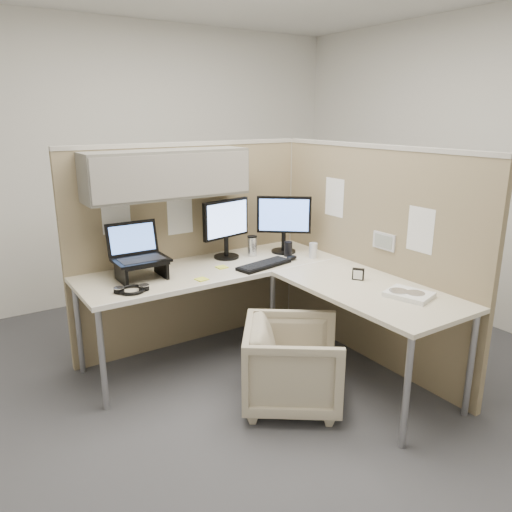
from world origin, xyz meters
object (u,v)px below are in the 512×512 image
desk (268,281)px  monitor_left (226,224)px  office_chair (293,360)px  keyboard (264,265)px

desk → monitor_left: size_ratio=4.29×
office_chair → monitor_left: monitor_left is taller
desk → keyboard: 0.23m
office_chair → keyboard: size_ratio=1.37×
desk → office_chair: (-0.13, -0.47, -0.38)m
monitor_left → keyboard: (0.12, -0.36, -0.26)m
monitor_left → keyboard: monitor_left is taller
office_chair → desk: bearing=20.7°
desk → monitor_left: 0.65m
desk → monitor_left: (-0.02, 0.56, 0.32)m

